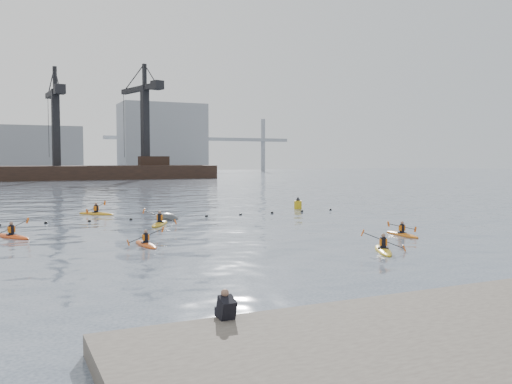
% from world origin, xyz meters
% --- Properties ---
extents(ground, '(400.00, 400.00, 0.00)m').
position_xyz_m(ground, '(0.00, 0.00, 0.00)').
color(ground, '#343C4C').
rests_on(ground, ground).
extents(quay, '(18.00, 7.12, 1.77)m').
position_xyz_m(quay, '(-0.01, -9.00, 0.00)').
color(quay, '#4C443D').
rests_on(quay, ground).
extents(float_line, '(33.24, 0.73, 0.24)m').
position_xyz_m(float_line, '(-0.50, 22.53, 0.03)').
color(float_line, black).
rests_on(float_line, ground).
extents(barge_pier, '(72.00, 19.30, 29.50)m').
position_xyz_m(barge_pier, '(-0.22, 110.00, 1.89)').
color(barge_pier, black).
rests_on(barge_pier, ground).
extents(skyline, '(141.00, 28.00, 22.00)m').
position_xyz_m(skyline, '(2.23, 150.27, 9.25)').
color(skyline, gray).
rests_on(skyline, ground).
extents(kayaker_0, '(2.06, 3.04, 1.08)m').
position_xyz_m(kayaker_0, '(-3.83, 9.95, 0.09)').
color(kayaker_0, '#D64E14').
rests_on(kayaker_0, ground).
extents(kayaker_1, '(2.11, 3.13, 1.22)m').
position_xyz_m(kayaker_1, '(6.46, 3.09, 0.10)').
color(kayaker_1, yellow).
rests_on(kayaker_1, ground).
extents(kayaker_2, '(2.29, 3.17, 1.20)m').
position_xyz_m(kayaker_2, '(-10.30, 16.17, 0.10)').
color(kayaker_2, '#DA4714').
rests_on(kayaker_2, ground).
extents(kayaker_3, '(2.29, 3.42, 1.29)m').
position_xyz_m(kayaker_3, '(-0.79, 18.57, 0.11)').
color(kayaker_3, gold).
rests_on(kayaker_3, ground).
extents(kayaker_4, '(2.08, 3.10, 1.02)m').
position_xyz_m(kayaker_4, '(11.12, 7.23, 0.09)').
color(kayaker_4, orange).
rests_on(kayaker_4, ground).
extents(kayaker_5, '(2.93, 3.09, 1.19)m').
position_xyz_m(kayaker_5, '(-3.73, 27.85, 0.11)').
color(kayaker_5, orange).
rests_on(kayaker_5, ground).
extents(mooring_buoy, '(2.58, 2.23, 1.46)m').
position_xyz_m(mooring_buoy, '(0.59, 21.33, 0.00)').
color(mooring_buoy, '#414347').
rests_on(mooring_buoy, ground).
extents(nav_buoy, '(0.71, 0.71, 1.29)m').
position_xyz_m(nav_buoy, '(14.00, 25.15, 0.39)').
color(nav_buoy, gold).
rests_on(nav_buoy, ground).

